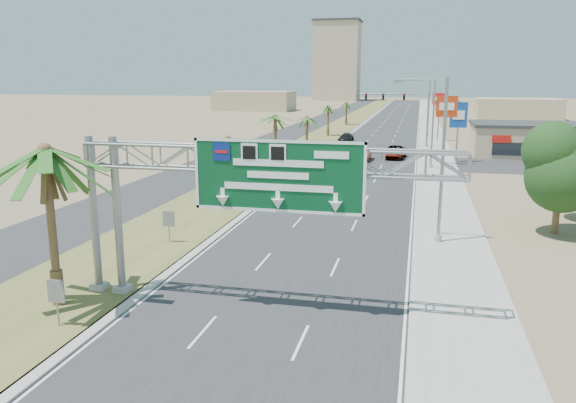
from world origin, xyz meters
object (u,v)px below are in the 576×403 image
at_px(palm_near, 45,151).
at_px(store_building, 545,141).
at_px(pole_sign_red_far, 439,103).
at_px(car_left_lane, 320,169).
at_px(car_far, 346,138).
at_px(sign_gantry, 245,172).
at_px(pole_sign_blue, 458,117).
at_px(car_right_lane, 394,152).
at_px(car_mid_lane, 363,154).
at_px(pole_sign_red_near, 447,110).
at_px(signal_mast, 414,114).

relative_size(palm_near, store_building, 0.46).
bearing_deg(palm_near, pole_sign_red_far, 76.07).
bearing_deg(car_left_lane, car_far, 93.80).
distance_m(palm_near, car_far, 68.49).
xyz_separation_m(sign_gantry, store_building, (23.06, 56.07, -4.06)).
xyz_separation_m(car_far, pole_sign_blue, (15.71, -18.51, 4.73)).
relative_size(car_right_lane, pole_sign_red_far, 0.71).
relative_size(store_building, pole_sign_red_far, 2.30).
distance_m(palm_near, car_mid_lane, 49.78).
bearing_deg(pole_sign_red_near, car_right_lane, 142.41).
xyz_separation_m(signal_mast, pole_sign_red_near, (3.83, -17.08, 1.52)).
bearing_deg(palm_near, pole_sign_blue, 68.29).
height_order(signal_mast, pole_sign_blue, signal_mast).
relative_size(palm_near, car_far, 1.78).
bearing_deg(pole_sign_blue, palm_near, -111.71).
bearing_deg(car_mid_lane, store_building, 23.35).
bearing_deg(sign_gantry, palm_near, -166.68).
height_order(car_mid_lane, car_far, car_mid_lane).
bearing_deg(car_left_lane, pole_sign_blue, 44.79).
bearing_deg(pole_sign_red_near, store_building, 40.51).
bearing_deg(pole_sign_red_far, sign_gantry, -98.02).
xyz_separation_m(car_left_lane, car_right_lane, (6.91, 15.40, -0.03)).
xyz_separation_m(pole_sign_red_near, pole_sign_red_far, (0.00, 26.47, -0.21)).
bearing_deg(signal_mast, car_right_lane, -99.18).
height_order(sign_gantry, pole_sign_red_far, pole_sign_red_far).
xyz_separation_m(car_left_lane, pole_sign_red_near, (12.77, 10.89, 5.57)).
xyz_separation_m(car_right_lane, pole_sign_red_far, (5.86, 21.95, 5.39)).
relative_size(sign_gantry, palm_near, 2.01).
bearing_deg(pole_sign_red_near, car_left_lane, -139.53).
relative_size(store_building, car_left_lane, 3.79).
bearing_deg(car_left_lane, sign_gantry, -84.15).
bearing_deg(store_building, car_far, 159.64).
xyz_separation_m(palm_near, pole_sign_red_near, (18.20, 46.89, -0.56)).
bearing_deg(signal_mast, store_building, -19.54).
xyz_separation_m(pole_sign_red_near, pole_sign_blue, (1.54, 2.68, -0.97)).
height_order(store_building, car_right_lane, store_building).
xyz_separation_m(car_right_lane, pole_sign_blue, (7.40, -1.83, 4.63)).
height_order(store_building, pole_sign_red_far, pole_sign_red_far).
distance_m(sign_gantry, palm_near, 8.41).
bearing_deg(car_right_lane, pole_sign_blue, -8.70).
relative_size(car_far, pole_sign_red_near, 0.57).
bearing_deg(sign_gantry, signal_mast, 84.26).
distance_m(sign_gantry, car_mid_lane, 47.01).
xyz_separation_m(car_far, pole_sign_red_far, (14.17, 5.28, 5.48)).
relative_size(store_building, pole_sign_blue, 2.44).
distance_m(sign_gantry, store_building, 60.77).
bearing_deg(car_right_lane, store_building, 24.50).
bearing_deg(palm_near, car_far, 86.61).
relative_size(car_left_lane, car_far, 1.01).
relative_size(pole_sign_red_near, pole_sign_red_far, 1.05).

